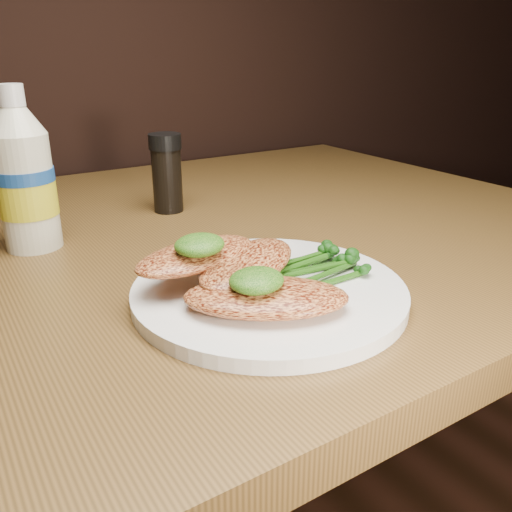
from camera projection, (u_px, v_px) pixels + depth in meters
dining_table at (169, 474)px, 0.80m from camera, size 1.20×0.80×0.75m
plate at (269, 291)px, 0.50m from camera, size 0.26×0.26×0.01m
chicken_front at (266, 297)px, 0.45m from camera, size 0.16×0.14×0.02m
chicken_mid at (248, 263)px, 0.50m from camera, size 0.15×0.13×0.02m
chicken_back at (197, 255)px, 0.49m from camera, size 0.14×0.09×0.02m
pesto_front at (257, 280)px, 0.44m from camera, size 0.05×0.05×0.02m
pesto_back at (199, 245)px, 0.48m from camera, size 0.06×0.06×0.02m
broccolini_bundle at (310, 264)px, 0.52m from camera, size 0.15×0.13×0.02m
mayo_bottle at (23, 170)px, 0.59m from camera, size 0.09×0.09×0.18m
pepper_grinder at (167, 173)px, 0.74m from camera, size 0.06×0.06×0.11m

